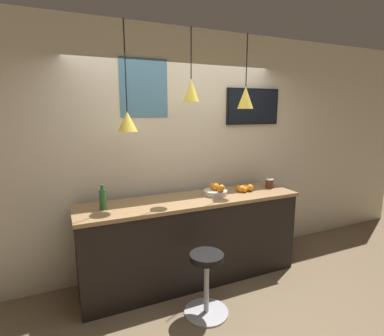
{
  "coord_description": "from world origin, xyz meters",
  "views": [
    {
      "loc": [
        -1.33,
        -2.32,
        1.96
      ],
      "look_at": [
        0.0,
        0.64,
        1.33
      ],
      "focal_mm": 28.0,
      "sensor_mm": 36.0,
      "label": 1
    }
  ],
  "objects_px": {
    "bar_stool": "(206,278)",
    "mounted_tv": "(253,107)",
    "juice_bottle": "(103,199)",
    "fruit_bowl": "(216,191)",
    "spread_jar": "(269,183)"
  },
  "relations": [
    {
      "from": "bar_stool",
      "to": "mounted_tv",
      "type": "bearing_deg",
      "value": 40.34
    },
    {
      "from": "mounted_tv",
      "to": "bar_stool",
      "type": "bearing_deg",
      "value": -139.66
    },
    {
      "from": "bar_stool",
      "to": "juice_bottle",
      "type": "xyz_separation_m",
      "value": [
        -0.84,
        0.65,
        0.71
      ]
    },
    {
      "from": "fruit_bowl",
      "to": "mounted_tv",
      "type": "distance_m",
      "value": 1.27
    },
    {
      "from": "juice_bottle",
      "to": "bar_stool",
      "type": "bearing_deg",
      "value": -37.56
    },
    {
      "from": "fruit_bowl",
      "to": "juice_bottle",
      "type": "relative_size",
      "value": 1.09
    },
    {
      "from": "juice_bottle",
      "to": "spread_jar",
      "type": "bearing_deg",
      "value": -0.0
    },
    {
      "from": "bar_stool",
      "to": "juice_bottle",
      "type": "distance_m",
      "value": 1.28
    },
    {
      "from": "bar_stool",
      "to": "spread_jar",
      "type": "distance_m",
      "value": 1.53
    },
    {
      "from": "juice_bottle",
      "to": "mounted_tv",
      "type": "height_order",
      "value": "mounted_tv"
    },
    {
      "from": "bar_stool",
      "to": "fruit_bowl",
      "type": "relative_size",
      "value": 2.26
    },
    {
      "from": "bar_stool",
      "to": "spread_jar",
      "type": "bearing_deg",
      "value": 27.87
    },
    {
      "from": "bar_stool",
      "to": "spread_jar",
      "type": "relative_size",
      "value": 5.24
    },
    {
      "from": "spread_jar",
      "to": "fruit_bowl",
      "type": "bearing_deg",
      "value": -179.55
    },
    {
      "from": "bar_stool",
      "to": "mounted_tv",
      "type": "xyz_separation_m",
      "value": [
        1.17,
        1.0,
        1.63
      ]
    }
  ]
}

